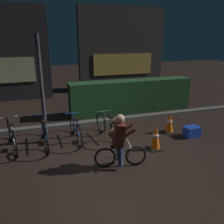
{
  "coord_description": "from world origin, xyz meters",
  "views": [
    {
      "loc": [
        -1.6,
        -4.97,
        2.8
      ],
      "look_at": [
        0.2,
        0.6,
        0.9
      ],
      "focal_mm": 37.01,
      "sensor_mm": 36.0,
      "label": 1
    }
  ],
  "objects_px": {
    "parked_bike_center_left": "(45,133)",
    "parked_bike_right_mid": "(108,127)",
    "blue_crate": "(192,131)",
    "parked_bike_center_right": "(76,129)",
    "parked_bike_left_mid": "(12,136)",
    "street_post": "(42,92)",
    "traffic_cone_near": "(156,137)",
    "cyclist": "(119,141)",
    "traffic_cone_far": "(169,123)"
  },
  "relations": [
    {
      "from": "traffic_cone_far",
      "to": "parked_bike_right_mid",
      "type": "bearing_deg",
      "value": 174.6
    },
    {
      "from": "parked_bike_right_mid",
      "to": "traffic_cone_far",
      "type": "bearing_deg",
      "value": -103.94
    },
    {
      "from": "parked_bike_right_mid",
      "to": "cyclist",
      "type": "xyz_separation_m",
      "value": [
        -0.2,
        -1.55,
        0.29
      ]
    },
    {
      "from": "parked_bike_right_mid",
      "to": "traffic_cone_near",
      "type": "height_order",
      "value": "parked_bike_right_mid"
    },
    {
      "from": "street_post",
      "to": "parked_bike_right_mid",
      "type": "xyz_separation_m",
      "value": [
        1.72,
        -0.26,
        -1.1
      ]
    },
    {
      "from": "parked_bike_left_mid",
      "to": "parked_bike_center_left",
      "type": "bearing_deg",
      "value": -106.44
    },
    {
      "from": "parked_bike_left_mid",
      "to": "parked_bike_center_right",
      "type": "relative_size",
      "value": 1.06
    },
    {
      "from": "parked_bike_right_mid",
      "to": "traffic_cone_near",
      "type": "bearing_deg",
      "value": -145.39
    },
    {
      "from": "cyclist",
      "to": "blue_crate",
      "type": "bearing_deg",
      "value": 29.24
    },
    {
      "from": "parked_bike_center_left",
      "to": "blue_crate",
      "type": "height_order",
      "value": "parked_bike_center_left"
    },
    {
      "from": "street_post",
      "to": "parked_bike_center_left",
      "type": "bearing_deg",
      "value": -100.62
    },
    {
      "from": "parked_bike_center_right",
      "to": "parked_bike_right_mid",
      "type": "relative_size",
      "value": 1.0
    },
    {
      "from": "parked_bike_left_mid",
      "to": "traffic_cone_near",
      "type": "relative_size",
      "value": 2.54
    },
    {
      "from": "parked_bike_right_mid",
      "to": "parked_bike_center_left",
      "type": "bearing_deg",
      "value": 79.42
    },
    {
      "from": "parked_bike_center_left",
      "to": "parked_bike_center_right",
      "type": "bearing_deg",
      "value": -88.15
    },
    {
      "from": "parked_bike_center_right",
      "to": "traffic_cone_near",
      "type": "bearing_deg",
      "value": -124.55
    },
    {
      "from": "street_post",
      "to": "cyclist",
      "type": "height_order",
      "value": "street_post"
    },
    {
      "from": "parked_bike_center_right",
      "to": "parked_bike_right_mid",
      "type": "xyz_separation_m",
      "value": [
        0.91,
        -0.14,
        0.0
      ]
    },
    {
      "from": "street_post",
      "to": "parked_bike_left_mid",
      "type": "height_order",
      "value": "street_post"
    },
    {
      "from": "cyclist",
      "to": "parked_bike_left_mid",
      "type": "bearing_deg",
      "value": 154.82
    },
    {
      "from": "parked_bike_left_mid",
      "to": "traffic_cone_near",
      "type": "bearing_deg",
      "value": -120.09
    },
    {
      "from": "parked_bike_center_left",
      "to": "parked_bike_right_mid",
      "type": "height_order",
      "value": "parked_bike_center_left"
    },
    {
      "from": "parked_bike_left_mid",
      "to": "blue_crate",
      "type": "bearing_deg",
      "value": -110.65
    },
    {
      "from": "traffic_cone_near",
      "to": "cyclist",
      "type": "bearing_deg",
      "value": -157.05
    },
    {
      "from": "parked_bike_left_mid",
      "to": "parked_bike_center_right",
      "type": "xyz_separation_m",
      "value": [
        1.66,
        0.01,
        -0.02
      ]
    },
    {
      "from": "parked_bike_center_left",
      "to": "parked_bike_right_mid",
      "type": "relative_size",
      "value": 1.08
    },
    {
      "from": "parked_bike_left_mid",
      "to": "cyclist",
      "type": "bearing_deg",
      "value": -137.08
    },
    {
      "from": "street_post",
      "to": "blue_crate",
      "type": "height_order",
      "value": "street_post"
    },
    {
      "from": "parked_bike_left_mid",
      "to": "parked_bike_center_right",
      "type": "bearing_deg",
      "value": -101.47
    },
    {
      "from": "parked_bike_left_mid",
      "to": "traffic_cone_far",
      "type": "distance_m",
      "value": 4.49
    },
    {
      "from": "blue_crate",
      "to": "parked_bike_right_mid",
      "type": "bearing_deg",
      "value": 164.92
    },
    {
      "from": "street_post",
      "to": "blue_crate",
      "type": "bearing_deg",
      "value": -12.35
    },
    {
      "from": "parked_bike_center_right",
      "to": "cyclist",
      "type": "height_order",
      "value": "cyclist"
    },
    {
      "from": "parked_bike_left_mid",
      "to": "cyclist",
      "type": "distance_m",
      "value": 2.91
    },
    {
      "from": "cyclist",
      "to": "parked_bike_right_mid",
      "type": "bearing_deg",
      "value": 92.62
    },
    {
      "from": "parked_bike_right_mid",
      "to": "traffic_cone_near",
      "type": "xyz_separation_m",
      "value": [
        0.98,
        -1.04,
        -0.02
      ]
    },
    {
      "from": "street_post",
      "to": "traffic_cone_near",
      "type": "xyz_separation_m",
      "value": [
        2.7,
        -1.3,
        -1.12
      ]
    },
    {
      "from": "parked_bike_left_mid",
      "to": "parked_bike_center_left",
      "type": "height_order",
      "value": "parked_bike_center_left"
    },
    {
      "from": "parked_bike_center_left",
      "to": "traffic_cone_far",
      "type": "height_order",
      "value": "parked_bike_center_left"
    },
    {
      "from": "street_post",
      "to": "traffic_cone_near",
      "type": "distance_m",
      "value": 3.19
    },
    {
      "from": "traffic_cone_far",
      "to": "blue_crate",
      "type": "height_order",
      "value": "traffic_cone_far"
    },
    {
      "from": "parked_bike_center_right",
      "to": "cyclist",
      "type": "relative_size",
      "value": 1.3
    },
    {
      "from": "cyclist",
      "to": "parked_bike_center_right",
      "type": "bearing_deg",
      "value": 122.88
    },
    {
      "from": "parked_bike_center_left",
      "to": "cyclist",
      "type": "xyz_separation_m",
      "value": [
        1.55,
        -1.61,
        0.26
      ]
    },
    {
      "from": "parked_bike_center_left",
      "to": "traffic_cone_far",
      "type": "relative_size",
      "value": 2.76
    },
    {
      "from": "parked_bike_right_mid",
      "to": "blue_crate",
      "type": "relative_size",
      "value": 3.69
    },
    {
      "from": "street_post",
      "to": "traffic_cone_far",
      "type": "relative_size",
      "value": 4.55
    },
    {
      "from": "street_post",
      "to": "parked_bike_left_mid",
      "type": "bearing_deg",
      "value": -171.58
    },
    {
      "from": "parked_bike_center_right",
      "to": "parked_bike_right_mid",
      "type": "bearing_deg",
      "value": -101.12
    },
    {
      "from": "street_post",
      "to": "blue_crate",
      "type": "distance_m",
      "value": 4.4
    }
  ]
}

